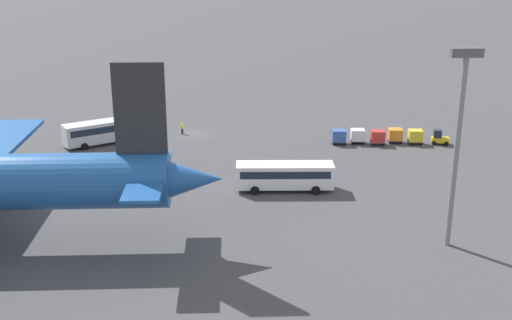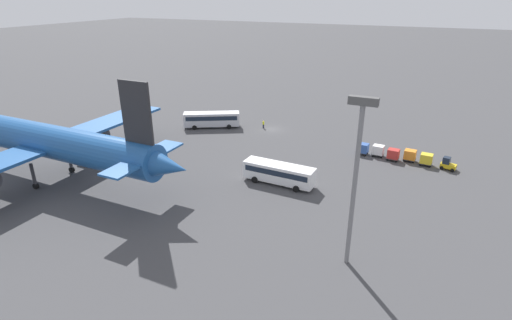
{
  "view_description": "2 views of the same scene",
  "coord_description": "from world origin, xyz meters",
  "px_view_note": "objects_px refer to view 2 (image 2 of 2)",
  "views": [
    {
      "loc": [
        -4.49,
        92.78,
        26.86
      ],
      "look_at": [
        -8.02,
        24.1,
        3.78
      ],
      "focal_mm": 45.0,
      "sensor_mm": 36.0,
      "label": 1
    },
    {
      "loc": [
        -31.47,
        75.81,
        27.49
      ],
      "look_at": [
        -7.68,
        24.38,
        3.49
      ],
      "focal_mm": 28.0,
      "sensor_mm": 36.0,
      "label": 2
    }
  ],
  "objects_px": {
    "airplane": "(39,140)",
    "cargo_cart_blue": "(363,148)",
    "cargo_cart_yellow": "(426,159)",
    "shuttle_bus_near": "(212,119)",
    "shuttle_bus_far": "(279,172)",
    "cargo_cart_red": "(393,154)",
    "cargo_cart_orange": "(410,155)",
    "cargo_cart_white": "(378,150)",
    "worker_person": "(263,124)",
    "baggage_tug": "(448,164)"
  },
  "relations": [
    {
      "from": "airplane",
      "to": "cargo_cart_blue",
      "type": "bearing_deg",
      "value": -143.77
    },
    {
      "from": "cargo_cart_yellow",
      "to": "cargo_cart_blue",
      "type": "xyz_separation_m",
      "value": [
        10.82,
        -0.52,
        0.0
      ]
    },
    {
      "from": "airplane",
      "to": "cargo_cart_yellow",
      "type": "distance_m",
      "value": 62.74
    },
    {
      "from": "shuttle_bus_near",
      "to": "shuttle_bus_far",
      "type": "distance_m",
      "value": 30.72
    },
    {
      "from": "airplane",
      "to": "cargo_cart_blue",
      "type": "height_order",
      "value": "airplane"
    },
    {
      "from": "airplane",
      "to": "cargo_cart_red",
      "type": "xyz_separation_m",
      "value": [
        -49.0,
        -30.69,
        -5.34
      ]
    },
    {
      "from": "airplane",
      "to": "cargo_cart_orange",
      "type": "bearing_deg",
      "value": -148.1
    },
    {
      "from": "cargo_cart_yellow",
      "to": "cargo_cart_blue",
      "type": "distance_m",
      "value": 10.84
    },
    {
      "from": "cargo_cart_white",
      "to": "cargo_cart_orange",
      "type": "bearing_deg",
      "value": 179.59
    },
    {
      "from": "cargo_cart_white",
      "to": "cargo_cart_blue",
      "type": "distance_m",
      "value": 2.72
    },
    {
      "from": "cargo_cart_red",
      "to": "cargo_cart_white",
      "type": "distance_m",
      "value": 2.84
    },
    {
      "from": "shuttle_bus_near",
      "to": "cargo_cart_yellow",
      "type": "relative_size",
      "value": 5.58
    },
    {
      "from": "worker_person",
      "to": "cargo_cart_orange",
      "type": "xyz_separation_m",
      "value": [
        -30.67,
        6.1,
        0.32
      ]
    },
    {
      "from": "shuttle_bus_far",
      "to": "cargo_cart_orange",
      "type": "xyz_separation_m",
      "value": [
        -17.51,
        -17.77,
        -0.71
      ]
    },
    {
      "from": "shuttle_bus_near",
      "to": "cargo_cart_blue",
      "type": "bearing_deg",
      "value": 147.51
    },
    {
      "from": "baggage_tug",
      "to": "airplane",
      "type": "bearing_deg",
      "value": 40.18
    },
    {
      "from": "airplane",
      "to": "shuttle_bus_near",
      "type": "relative_size",
      "value": 4.63
    },
    {
      "from": "worker_person",
      "to": "cargo_cart_red",
      "type": "distance_m",
      "value": 28.8
    },
    {
      "from": "shuttle_bus_near",
      "to": "airplane",
      "type": "bearing_deg",
      "value": 43.5
    },
    {
      "from": "cargo_cart_orange",
      "to": "cargo_cart_red",
      "type": "distance_m",
      "value": 2.82
    },
    {
      "from": "airplane",
      "to": "cargo_cart_orange",
      "type": "relative_size",
      "value": 25.85
    },
    {
      "from": "shuttle_bus_near",
      "to": "cargo_cart_white",
      "type": "xyz_separation_m",
      "value": [
        -35.71,
        1.84,
        -0.8
      ]
    },
    {
      "from": "baggage_tug",
      "to": "cargo_cart_red",
      "type": "relative_size",
      "value": 1.24
    },
    {
      "from": "shuttle_bus_far",
      "to": "cargo_cart_red",
      "type": "relative_size",
      "value": 5.31
    },
    {
      "from": "cargo_cart_orange",
      "to": "cargo_cart_blue",
      "type": "bearing_deg",
      "value": 1.38
    },
    {
      "from": "worker_person",
      "to": "cargo_cart_blue",
      "type": "bearing_deg",
      "value": 164.41
    },
    {
      "from": "cargo_cart_yellow",
      "to": "cargo_cart_white",
      "type": "relative_size",
      "value": 1.0
    },
    {
      "from": "worker_person",
      "to": "cargo_cart_yellow",
      "type": "height_order",
      "value": "cargo_cart_yellow"
    },
    {
      "from": "airplane",
      "to": "baggage_tug",
      "type": "bearing_deg",
      "value": -151.58
    },
    {
      "from": "airplane",
      "to": "cargo_cart_blue",
      "type": "relative_size",
      "value": 25.85
    },
    {
      "from": "airplane",
      "to": "cargo_cart_blue",
      "type": "xyz_separation_m",
      "value": [
        -43.59,
        -31.3,
        -5.34
      ]
    },
    {
      "from": "baggage_tug",
      "to": "cargo_cart_red",
      "type": "xyz_separation_m",
      "value": [
        8.78,
        -0.13,
        0.25
      ]
    },
    {
      "from": "shuttle_bus_near",
      "to": "worker_person",
      "type": "height_order",
      "value": "shuttle_bus_near"
    },
    {
      "from": "shuttle_bus_far",
      "to": "worker_person",
      "type": "bearing_deg",
      "value": -58.82
    },
    {
      "from": "cargo_cart_orange",
      "to": "cargo_cart_red",
      "type": "bearing_deg",
      "value": 16.65
    },
    {
      "from": "cargo_cart_red",
      "to": "baggage_tug",
      "type": "bearing_deg",
      "value": 179.13
    },
    {
      "from": "cargo_cart_red",
      "to": "cargo_cart_yellow",
      "type": "bearing_deg",
      "value": -179.04
    },
    {
      "from": "shuttle_bus_far",
      "to": "cargo_cart_red",
      "type": "distance_m",
      "value": 22.52
    },
    {
      "from": "shuttle_bus_far",
      "to": "cargo_cart_orange",
      "type": "height_order",
      "value": "shuttle_bus_far"
    },
    {
      "from": "cargo_cart_red",
      "to": "cargo_cart_white",
      "type": "bearing_deg",
      "value": -17.4
    },
    {
      "from": "airplane",
      "to": "shuttle_bus_near",
      "type": "bearing_deg",
      "value": -107.05
    },
    {
      "from": "cargo_cart_orange",
      "to": "airplane",
      "type": "bearing_deg",
      "value": 31.35
    },
    {
      "from": "cargo_cart_red",
      "to": "cargo_cart_blue",
      "type": "bearing_deg",
      "value": -6.47
    },
    {
      "from": "cargo_cart_orange",
      "to": "cargo_cart_red",
      "type": "xyz_separation_m",
      "value": [
        2.71,
        0.81,
        0.0
      ]
    },
    {
      "from": "shuttle_bus_far",
      "to": "cargo_cart_blue",
      "type": "xyz_separation_m",
      "value": [
        -9.39,
        -17.57,
        -0.71
      ]
    },
    {
      "from": "cargo_cart_white",
      "to": "baggage_tug",
      "type": "bearing_deg",
      "value": 175.12
    },
    {
      "from": "baggage_tug",
      "to": "cargo_cart_white",
      "type": "relative_size",
      "value": 1.24
    },
    {
      "from": "shuttle_bus_far",
      "to": "cargo_cart_blue",
      "type": "height_order",
      "value": "shuttle_bus_far"
    },
    {
      "from": "cargo_cart_red",
      "to": "cargo_cart_blue",
      "type": "relative_size",
      "value": 1.0
    },
    {
      "from": "airplane",
      "to": "shuttle_bus_far",
      "type": "relative_size",
      "value": 4.87
    }
  ]
}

